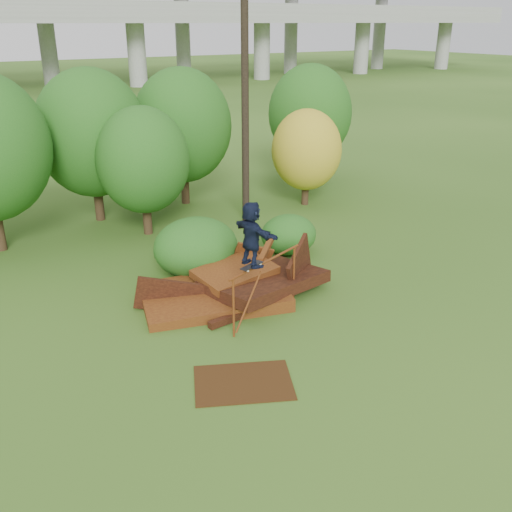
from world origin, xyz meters
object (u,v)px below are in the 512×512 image
flat_plate (243,382)px  skater (252,234)px  scrap_pile (236,288)px  utility_pole (245,102)px

flat_plate → skater: bearing=54.4°
skater → scrap_pile: bearing=-21.8°
skater → utility_pole: utility_pole is taller
scrap_pile → utility_pole: size_ratio=0.62×
scrap_pile → skater: bearing=-104.9°
flat_plate → utility_pole: 12.10m
flat_plate → utility_pole: bearing=58.9°
utility_pole → skater: bearing=-119.7°
skater → flat_plate: bearing=137.5°
scrap_pile → utility_pole: 8.20m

